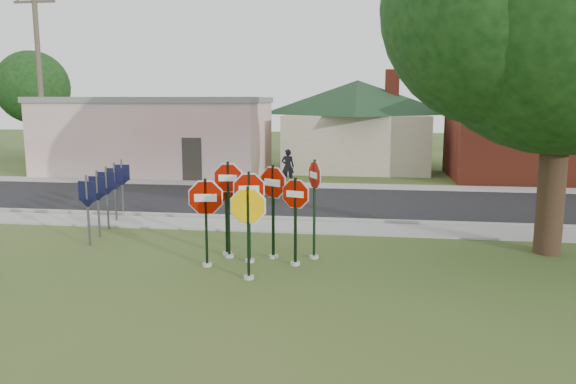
# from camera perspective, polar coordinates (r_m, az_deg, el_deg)

# --- Properties ---
(ground) EXTENTS (120.00, 120.00, 0.00)m
(ground) POSITION_cam_1_polar(r_m,az_deg,el_deg) (12.85, -4.47, -9.05)
(ground) COLOR #31511E
(ground) RESTS_ON ground
(sidewalk_near) EXTENTS (60.00, 1.60, 0.06)m
(sidewalk_near) POSITION_cam_1_polar(r_m,az_deg,el_deg) (18.06, -0.66, -3.52)
(sidewalk_near) COLOR #999991
(sidewalk_near) RESTS_ON ground
(road) EXTENTS (60.00, 7.00, 0.04)m
(road) POSITION_cam_1_polar(r_m,az_deg,el_deg) (22.43, 1.10, -1.01)
(road) COLOR black
(road) RESTS_ON ground
(sidewalk_far) EXTENTS (60.00, 1.60, 0.06)m
(sidewalk_far) POSITION_cam_1_polar(r_m,az_deg,el_deg) (26.64, 2.24, 0.66)
(sidewalk_far) COLOR #999991
(sidewalk_far) RESTS_ON ground
(curb) EXTENTS (60.00, 0.20, 0.14)m
(curb) POSITION_cam_1_polar(r_m,az_deg,el_deg) (19.01, -0.20, -2.74)
(curb) COLOR #999991
(curb) RESTS_ON ground
(stop_sign_center) EXTENTS (1.07, 0.28, 2.42)m
(stop_sign_center) POSITION_cam_1_polar(r_m,az_deg,el_deg) (13.96, -3.98, -1.24)
(stop_sign_center) COLOR #A7A59D
(stop_sign_center) RESTS_ON ground
(stop_sign_yellow) EXTENTS (1.13, 0.24, 2.27)m
(stop_sign_yellow) POSITION_cam_1_polar(r_m,az_deg,el_deg) (12.66, -4.06, -2.90)
(stop_sign_yellow) COLOR #A7A59D
(stop_sign_yellow) RESTS_ON ground
(stop_sign_left) EXTENTS (1.17, 0.24, 2.31)m
(stop_sign_left) POSITION_cam_1_polar(r_m,az_deg,el_deg) (13.74, -8.34, -1.84)
(stop_sign_left) COLOR #A7A59D
(stop_sign_left) RESTS_ON ground
(stop_sign_right) EXTENTS (0.95, 0.34, 2.29)m
(stop_sign_right) POSITION_cam_1_polar(r_m,az_deg,el_deg) (13.70, 0.76, -1.90)
(stop_sign_right) COLOR #A7A59D
(stop_sign_right) RESTS_ON ground
(stop_sign_back_right) EXTENTS (0.98, 0.61, 2.55)m
(stop_sign_back_right) POSITION_cam_1_polar(r_m,az_deg,el_deg) (14.28, -1.53, -0.59)
(stop_sign_back_right) COLOR #A7A59D
(stop_sign_back_right) RESTS_ON ground
(stop_sign_back_left) EXTENTS (1.04, 0.24, 2.61)m
(stop_sign_back_left) POSITION_cam_1_polar(r_m,az_deg,el_deg) (14.42, -6.08, -0.42)
(stop_sign_back_left) COLOR #A7A59D
(stop_sign_back_left) RESTS_ON ground
(stop_sign_far_right) EXTENTS (0.47, 0.86, 2.66)m
(stop_sign_far_right) POSITION_cam_1_polar(r_m,az_deg,el_deg) (14.26, 2.70, -0.43)
(stop_sign_far_right) COLOR #A7A59D
(stop_sign_far_right) RESTS_ON ground
(stop_sign_far_left) EXTENTS (0.65, 0.77, 2.30)m
(stop_sign_far_left) POSITION_cam_1_polar(r_m,az_deg,el_deg) (14.68, -6.28, -1.18)
(stop_sign_far_left) COLOR #A7A59D
(stop_sign_far_left) RESTS_ON ground
(route_sign_row) EXTENTS (1.43, 4.63, 2.00)m
(route_sign_row) POSITION_cam_1_polar(r_m,az_deg,el_deg) (18.51, -17.93, 0.10)
(route_sign_row) COLOR #59595E
(route_sign_row) RESTS_ON ground
(building_stucco) EXTENTS (12.20, 6.20, 4.20)m
(building_stucco) POSITION_cam_1_polar(r_m,az_deg,el_deg) (32.16, -13.26, 5.71)
(building_stucco) COLOR silver
(building_stucco) RESTS_ON ground
(building_house) EXTENTS (11.60, 11.60, 6.20)m
(building_house) POSITION_cam_1_polar(r_m,az_deg,el_deg) (33.90, 7.05, 8.59)
(building_house) COLOR #BEB197
(building_house) RESTS_ON ground
(building_brick) EXTENTS (10.20, 6.20, 4.75)m
(building_brick) POSITION_cam_1_polar(r_m,az_deg,el_deg) (31.83, 25.25, 5.49)
(building_brick) COLOR maroon
(building_brick) RESTS_ON ground
(utility_pole_near) EXTENTS (2.20, 0.26, 9.50)m
(utility_pole_near) POSITION_cam_1_polar(r_m,az_deg,el_deg) (31.84, -23.89, 10.21)
(utility_pole_near) COLOR #453B2E
(utility_pole_near) RESTS_ON ground
(bg_tree_left) EXTENTS (4.90, 4.90, 7.35)m
(bg_tree_left) POSITION_cam_1_polar(r_m,az_deg,el_deg) (42.48, -24.52, 9.63)
(bg_tree_left) COLOR #2E2014
(bg_tree_left) RESTS_ON ground
(pedestrian) EXTENTS (0.64, 0.45, 1.67)m
(pedestrian) POSITION_cam_1_polar(r_m,az_deg,el_deg) (26.92, -0.02, 2.61)
(pedestrian) COLOR black
(pedestrian) RESTS_ON sidewalk_far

